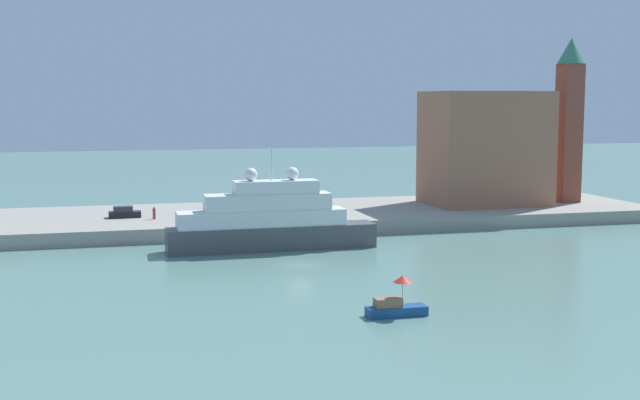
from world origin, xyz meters
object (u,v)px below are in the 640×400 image
(large_yacht, at_px, (269,222))
(small_motorboat, at_px, (396,304))
(parked_car, at_px, (124,213))
(mooring_bollard, at_px, (282,220))
(harbor_building, at_px, (485,148))
(bell_tower, at_px, (569,114))
(person_figure, at_px, (154,213))

(large_yacht, height_order, small_motorboat, large_yacht)
(large_yacht, bearing_deg, small_motorboat, -82.93)
(parked_car, xyz_separation_m, mooring_bollard, (18.27, -9.19, -0.29))
(small_motorboat, relative_size, mooring_bollard, 7.21)
(harbor_building, xyz_separation_m, parked_car, (-49.86, -1.08, -7.34))
(large_yacht, bearing_deg, parked_car, 131.03)
(large_yacht, xyz_separation_m, small_motorboat, (3.76, -30.32, -2.17))
(bell_tower, relative_size, person_figure, 14.93)
(harbor_building, bearing_deg, mooring_bollard, -161.99)
(person_figure, bearing_deg, bell_tower, 2.67)
(small_motorboat, relative_size, bell_tower, 0.20)
(small_motorboat, distance_m, parked_car, 51.28)
(parked_car, bearing_deg, large_yacht, -48.97)
(bell_tower, bearing_deg, parked_car, -179.75)
(harbor_building, distance_m, bell_tower, 13.57)
(large_yacht, xyz_separation_m, person_figure, (-11.54, 14.86, -0.62))
(small_motorboat, height_order, mooring_bollard, small_motorboat)
(mooring_bollard, bearing_deg, large_yacht, -111.30)
(small_motorboat, bearing_deg, mooring_bollard, 90.87)
(large_yacht, relative_size, parked_car, 5.80)
(small_motorboat, bearing_deg, bell_tower, 47.65)
(small_motorboat, bearing_deg, large_yacht, 97.07)
(harbor_building, relative_size, mooring_bollard, 24.86)
(harbor_building, bearing_deg, large_yacht, -152.09)
(large_yacht, height_order, bell_tower, bell_tower)
(large_yacht, relative_size, harbor_building, 1.43)
(bell_tower, distance_m, person_figure, 60.26)
(bell_tower, height_order, parked_car, bell_tower)
(small_motorboat, relative_size, parked_car, 1.17)
(large_yacht, distance_m, person_figure, 18.82)
(large_yacht, relative_size, bell_tower, 0.98)
(small_motorboat, xyz_separation_m, person_figure, (-15.30, 45.18, 1.55))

